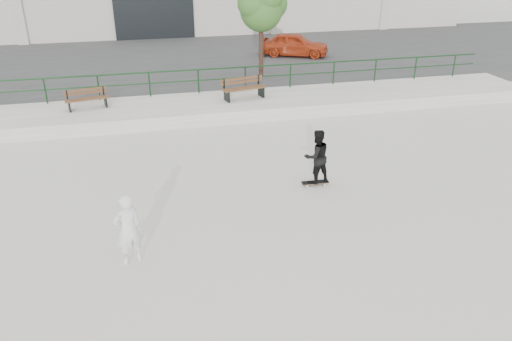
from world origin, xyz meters
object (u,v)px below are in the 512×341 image
object	(u,v)px
bench_left	(87,99)
skateboard	(315,182)
bench_right	(244,88)
tree	(262,5)
standing_skater	(317,156)
seated_skater	(128,230)
red_car	(294,44)

from	to	relation	value
bench_left	skateboard	world-z (taller)	bench_left
bench_right	skateboard	distance (m)	7.23
skateboard	tree	bearing A→B (deg)	86.70
standing_skater	seated_skater	distance (m)	5.78
skateboard	standing_skater	size ratio (longest dim) A/B	0.50
bench_right	seated_skater	xyz separation A→B (m)	(-4.64, -9.78, -0.10)
tree	skateboard	bearing A→B (deg)	-95.91
bench_right	red_car	world-z (taller)	red_car
seated_skater	skateboard	bearing A→B (deg)	-174.52
tree	standing_skater	size ratio (longest dim) A/B	2.73
red_car	seated_skater	size ratio (longest dim) A/B	2.26
tree	bench_left	bearing A→B (deg)	-157.08
bench_right	seated_skater	bearing A→B (deg)	-127.38
bench_left	standing_skater	distance (m)	9.84
bench_left	red_car	distance (m)	12.69
bench_left	bench_right	world-z (taller)	bench_right
tree	skateboard	xyz separation A→B (m)	(-1.09, -10.56, -3.63)
bench_left	standing_skater	bearing A→B (deg)	-59.95
bench_right	tree	distance (m)	4.68
tree	seated_skater	size ratio (longest dim) A/B	2.61
bench_left	bench_right	bearing A→B (deg)	-13.38
skateboard	standing_skater	bearing A→B (deg)	47.61
bench_right	tree	world-z (taller)	tree
skateboard	seated_skater	distance (m)	5.83
red_car	seated_skater	world-z (taller)	red_car
bench_left	bench_right	xyz separation A→B (m)	(6.07, -0.15, 0.05)
seated_skater	bench_right	bearing A→B (deg)	-136.77
seated_skater	tree	bearing A→B (deg)	-136.78
bench_right	standing_skater	xyz separation A→B (m)	(0.52, -7.16, -0.04)
red_car	skateboard	distance (m)	14.97
bench_left	tree	xyz separation A→B (m)	(7.68, 3.25, 2.84)
bench_left	standing_skater	xyz separation A→B (m)	(6.59, -7.31, 0.01)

